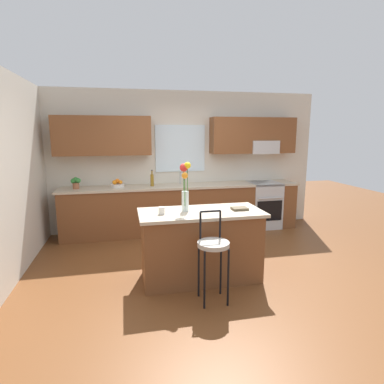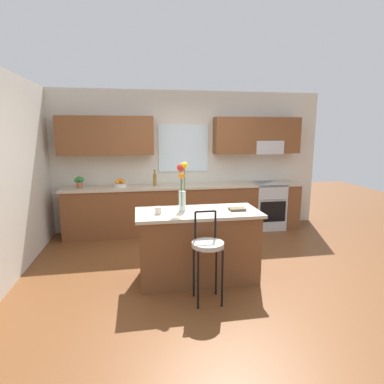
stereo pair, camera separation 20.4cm
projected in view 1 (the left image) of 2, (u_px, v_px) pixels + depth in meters
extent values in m
plane|color=brown|center=(205.00, 266.00, 4.56)|extent=(14.00, 14.00, 0.00)
cube|color=beige|center=(8.00, 177.00, 4.06)|extent=(0.12, 4.60, 2.70)
cube|color=beige|center=(180.00, 161.00, 6.28)|extent=(5.60, 0.12, 2.70)
cube|color=brown|center=(103.00, 136.00, 5.67)|extent=(1.71, 0.34, 0.70)
cube|color=brown|center=(253.00, 135.00, 6.27)|extent=(1.71, 0.34, 0.70)
cube|color=silver|center=(180.00, 148.00, 6.17)|extent=(0.98, 0.03, 0.90)
cube|color=#B7BABC|center=(263.00, 147.00, 6.33)|extent=(0.56, 0.36, 0.26)
cube|color=brown|center=(183.00, 209.00, 6.11)|extent=(4.50, 0.60, 0.88)
cube|color=#BCAD93|center=(183.00, 186.00, 6.02)|extent=(4.56, 0.64, 0.04)
cube|color=#B7BABC|center=(182.00, 189.00, 6.02)|extent=(0.54, 0.38, 0.11)
cylinder|color=#B7BABC|center=(180.00, 178.00, 6.14)|extent=(0.02, 0.02, 0.22)
cylinder|color=#B7BABC|center=(181.00, 173.00, 6.07)|extent=(0.02, 0.12, 0.02)
cube|color=#B7BABC|center=(263.00, 204.00, 6.43)|extent=(0.60, 0.60, 0.92)
cube|color=black|center=(269.00, 211.00, 6.16)|extent=(0.52, 0.02, 0.40)
cylinder|color=#B7BABC|center=(271.00, 198.00, 6.08)|extent=(0.50, 0.02, 0.02)
cube|color=brown|center=(201.00, 247.00, 4.11)|extent=(1.50, 0.65, 0.88)
cube|color=#BCAD93|center=(201.00, 213.00, 4.03)|extent=(1.58, 0.73, 0.04)
cylinder|color=black|center=(204.00, 280.00, 3.41)|extent=(0.02, 0.02, 0.66)
cylinder|color=black|center=(228.00, 278.00, 3.47)|extent=(0.02, 0.02, 0.66)
cylinder|color=black|center=(199.00, 270.00, 3.67)|extent=(0.02, 0.02, 0.66)
cylinder|color=black|center=(221.00, 268.00, 3.73)|extent=(0.02, 0.02, 0.66)
cylinder|color=#B2ADA3|center=(213.00, 244.00, 3.50)|extent=(0.36, 0.36, 0.05)
cylinder|color=black|center=(200.00, 225.00, 3.58)|extent=(0.02, 0.02, 0.32)
cylinder|color=black|center=(220.00, 224.00, 3.62)|extent=(0.02, 0.02, 0.32)
cylinder|color=black|center=(210.00, 211.00, 3.57)|extent=(0.23, 0.02, 0.02)
cylinder|color=silver|center=(185.00, 201.00, 4.00)|extent=(0.09, 0.09, 0.26)
cylinder|color=#3D722D|center=(187.00, 185.00, 3.97)|extent=(0.01, 0.01, 0.51)
sphere|color=yellow|center=(187.00, 165.00, 3.92)|extent=(0.08, 0.08, 0.08)
cylinder|color=#3D722D|center=(184.00, 186.00, 3.98)|extent=(0.01, 0.01, 0.48)
sphere|color=red|center=(184.00, 168.00, 3.94)|extent=(0.10, 0.10, 0.10)
cylinder|color=#3D722D|center=(185.00, 191.00, 3.92)|extent=(0.01, 0.01, 0.39)
sphere|color=orange|center=(185.00, 176.00, 3.89)|extent=(0.08, 0.08, 0.08)
cylinder|color=silver|center=(162.00, 211.00, 3.87)|extent=(0.08, 0.08, 0.09)
cube|color=brown|center=(240.00, 209.00, 4.09)|extent=(0.20, 0.15, 0.03)
cylinder|color=silver|center=(118.00, 186.00, 5.76)|extent=(0.24, 0.24, 0.06)
sphere|color=orange|center=(121.00, 182.00, 5.75)|extent=(0.07, 0.07, 0.07)
sphere|color=orange|center=(118.00, 182.00, 5.79)|extent=(0.07, 0.07, 0.07)
sphere|color=orange|center=(114.00, 182.00, 5.73)|extent=(0.08, 0.08, 0.08)
sphere|color=orange|center=(117.00, 181.00, 5.74)|extent=(0.07, 0.07, 0.07)
cylinder|color=olive|center=(152.00, 180.00, 5.87)|extent=(0.06, 0.06, 0.22)
cylinder|color=olive|center=(152.00, 173.00, 5.85)|extent=(0.03, 0.03, 0.07)
cylinder|color=black|center=(152.00, 170.00, 5.84)|extent=(0.03, 0.03, 0.02)
cylinder|color=#9E5B3D|center=(76.00, 186.00, 5.60)|extent=(0.11, 0.11, 0.11)
sphere|color=#2D7A33|center=(76.00, 179.00, 5.58)|extent=(0.08, 0.08, 0.08)
sphere|color=#2D7A33|center=(73.00, 181.00, 5.58)|extent=(0.09, 0.09, 0.09)
sphere|color=#2D7A33|center=(78.00, 181.00, 5.58)|extent=(0.09, 0.09, 0.09)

